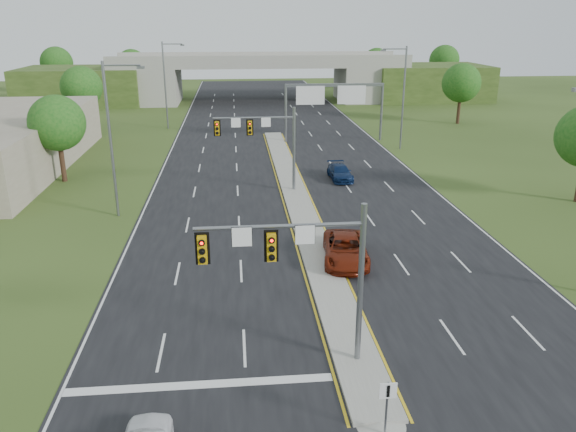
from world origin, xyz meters
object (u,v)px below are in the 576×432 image
at_px(keep_right_sign, 387,400).
at_px(overpass, 260,81).
at_px(sign_gantry, 333,96).
at_px(car_far_b, 340,172).
at_px(car_far_a, 346,249).
at_px(signal_mast_near, 305,262).
at_px(signal_mast_far, 266,136).

distance_m(keep_right_sign, overpass, 84.55).
xyz_separation_m(keep_right_sign, overpass, (0.00, 84.53, 2.04)).
distance_m(keep_right_sign, sign_gantry, 50.04).
bearing_deg(car_far_b, car_far_a, -100.89).
height_order(keep_right_sign, sign_gantry, sign_gantry).
xyz_separation_m(car_far_a, car_far_b, (3.00, 17.93, -0.12)).
bearing_deg(signal_mast_near, car_far_b, 76.53).
relative_size(signal_mast_near, sign_gantry, 0.60).
relative_size(signal_mast_near, car_far_b, 1.57).
relative_size(sign_gantry, car_far_a, 2.09).
bearing_deg(signal_mast_far, signal_mast_near, -90.00).
bearing_deg(keep_right_sign, signal_mast_near, 116.94).
bearing_deg(keep_right_sign, overpass, 90.00).
height_order(car_far_a, car_far_b, car_far_a).
bearing_deg(overpass, car_far_b, -85.03).
relative_size(keep_right_sign, car_far_b, 0.49).
bearing_deg(signal_mast_far, car_far_b, 25.63).
height_order(signal_mast_near, signal_mast_far, same).
distance_m(signal_mast_far, car_far_b, 8.53).
bearing_deg(overpass, signal_mast_near, -91.62).
bearing_deg(overpass, sign_gantry, -79.21).
bearing_deg(keep_right_sign, sign_gantry, 82.30).
xyz_separation_m(overpass, car_far_a, (1.50, -69.76, -2.76)).
distance_m(sign_gantry, car_far_a, 35.35).
distance_m(signal_mast_near, sign_gantry, 45.88).
distance_m(signal_mast_near, car_far_b, 29.33).
distance_m(keep_right_sign, car_far_a, 14.86).
bearing_deg(sign_gantry, overpass, 100.79).
height_order(signal_mast_near, sign_gantry, signal_mast_near).
bearing_deg(car_far_a, overpass, 98.95).
xyz_separation_m(sign_gantry, car_far_a, (-5.18, -34.68, -4.45)).
distance_m(overpass, car_far_a, 69.83).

